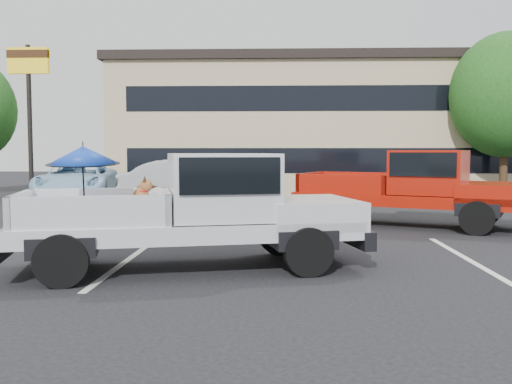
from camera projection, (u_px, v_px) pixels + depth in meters
ground at (303, 287)px, 8.05m from camera, size 90.00×90.00×0.00m
stripe_left at (130, 258)px, 10.15m from camera, size 0.12×5.00×0.01m
stripe_right at (470, 261)px, 9.93m from camera, size 0.12×5.00×0.01m
motel_building at (324, 125)px, 28.66m from camera, size 20.40×8.40×6.30m
motel_sign at (29, 80)px, 22.04m from camera, size 1.60×0.22×6.00m
tree_right at (506, 95)px, 23.36m from camera, size 4.46×4.46×6.78m
tree_back at (393, 106)px, 31.43m from camera, size 4.68×4.68×7.11m
silver_pickup at (207, 204)px, 9.27m from camera, size 5.99×3.23×2.06m
red_pickup at (422, 185)px, 14.40m from camera, size 6.18×4.29×1.93m
silver_sedan at (196, 185)px, 18.45m from camera, size 5.27×3.10×1.64m
blue_suv at (78, 181)px, 21.90m from camera, size 3.43×5.92×1.55m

